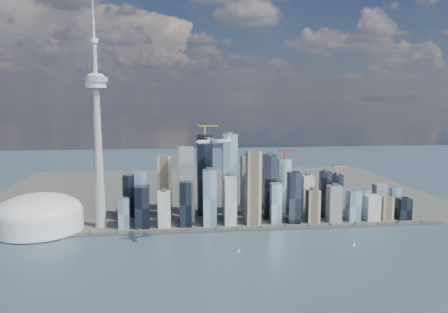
{
  "coord_description": "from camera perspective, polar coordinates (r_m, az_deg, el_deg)",
  "views": [
    {
      "loc": [
        -120.8,
        -744.42,
        310.8
      ],
      "look_at": [
        -5.17,
        260.0,
        176.8
      ],
      "focal_mm": 35.0,
      "sensor_mm": 36.0,
      "label": 1
    }
  ],
  "objects": [
    {
      "name": "dome_stadium",
      "position": [
        1125.32,
        -23.01,
        -7.02
      ],
      "size": [
        200.0,
        200.0,
        86.0
      ],
      "color": "silver",
      "rests_on": "land"
    },
    {
      "name": "seawall",
      "position": [
        1048.25,
        0.35,
        -9.58
      ],
      "size": [
        1100.0,
        22.0,
        4.0
      ],
      "primitive_type": "cube",
      "color": "#383838",
      "rests_on": "ground"
    },
    {
      "name": "shoreline_trees",
      "position": [
        1046.27,
        0.35,
        -9.23
      ],
      "size": [
        960.53,
        7.2,
        8.8
      ],
      "color": "#3F2D1E",
      "rests_on": "seawall"
    },
    {
      "name": "needle_tower",
      "position": [
        1072.16,
        -16.2,
        3.24
      ],
      "size": [
        56.0,
        56.0,
        550.5
      ],
      "color": "#969792",
      "rests_on": "land"
    },
    {
      "name": "sailboat_east",
      "position": [
        984.32,
        16.64,
        -10.97
      ],
      "size": [
        7.75,
        2.95,
        10.7
      ],
      "rotation": [
        0.0,
        0.0,
        -0.14
      ],
      "color": "white",
      "rests_on": "ground"
    },
    {
      "name": "ground",
      "position": [
        815.69,
        2.54,
        -14.86
      ],
      "size": [
        4000.0,
        4000.0,
        0.0
      ],
      "primitive_type": "plane",
      "color": "#374860",
      "rests_on": "ground"
    },
    {
      "name": "land",
      "position": [
        1482.1,
        -1.75,
        -4.5
      ],
      "size": [
        1400.0,
        900.0,
        3.0
      ],
      "primitive_type": "cube",
      "color": "#4C4C47",
      "rests_on": "ground"
    },
    {
      "name": "airplane",
      "position": [
        862.88,
        -1.28,
        2.04
      ],
      "size": [
        79.54,
        70.93,
        19.65
      ],
      "rotation": [
        0.0,
        0.0,
        0.27
      ],
      "color": "silver",
      "rests_on": "ground"
    },
    {
      "name": "sailboat_west",
      "position": [
        909.86,
        1.94,
        -12.22
      ],
      "size": [
        6.97,
        3.12,
        9.64
      ],
      "rotation": [
        0.0,
        0.0,
        -0.22
      ],
      "color": "white",
      "rests_on": "ground"
    },
    {
      "name": "skyscraper_cluster",
      "position": [
        1121.35,
        2.85,
        -4.62
      ],
      "size": [
        736.0,
        142.0,
        241.5
      ],
      "color": "black",
      "rests_on": "land"
    }
  ]
}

